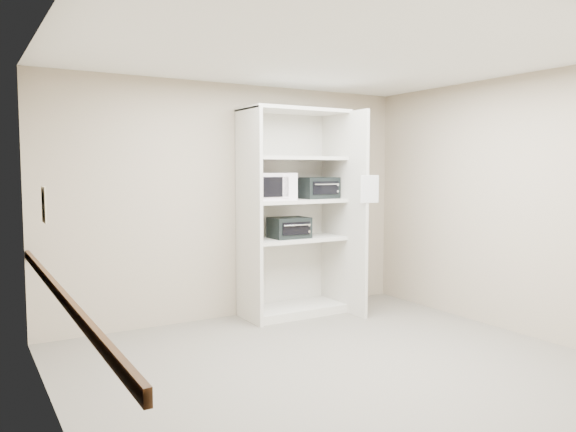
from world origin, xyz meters
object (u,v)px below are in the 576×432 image
toaster_oven_upper (318,188)px  toaster_oven_lower (289,228)px  microwave (270,186)px  shelving_unit (297,219)px

toaster_oven_upper → toaster_oven_lower: bearing=-175.3°
toaster_oven_lower → microwave: bearing=167.7°
toaster_oven_upper → shelving_unit: bearing=-177.9°
toaster_oven_lower → shelving_unit: bearing=13.3°
microwave → toaster_oven_lower: microwave is taller
microwave → toaster_oven_upper: bearing=-2.2°
microwave → toaster_oven_lower: 0.54m
toaster_oven_lower → toaster_oven_upper: bearing=7.3°
shelving_unit → toaster_oven_lower: bearing=-168.2°
microwave → toaster_oven_lower: (0.23, -0.06, -0.48)m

